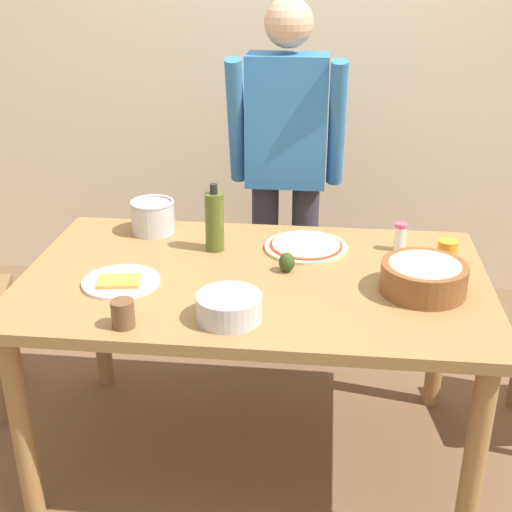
{
  "coord_description": "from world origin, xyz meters",
  "views": [
    {
      "loc": [
        0.24,
        -2.11,
        1.78
      ],
      "look_at": [
        0.0,
        0.05,
        0.81
      ],
      "focal_mm": 48.03,
      "sensor_mm": 36.0,
      "label": 1
    }
  ],
  "objects_px": {
    "plate_with_slice": "(121,282)",
    "mixing_bowl_steel": "(229,307)",
    "cup_small_brown": "(123,314)",
    "cup_orange": "(447,252)",
    "salt_shaker": "(400,237)",
    "pizza_raw_on_board": "(306,246)",
    "olive_oil_bottle": "(214,221)",
    "dining_table": "(254,299)",
    "person_cook": "(286,163)",
    "avocado": "(287,262)",
    "popcorn_bowl": "(424,275)",
    "steel_pot": "(153,216)"
  },
  "relations": [
    {
      "from": "person_cook",
      "to": "popcorn_bowl",
      "type": "distance_m",
      "value": 0.97
    },
    {
      "from": "cup_small_brown",
      "to": "avocado",
      "type": "xyz_separation_m",
      "value": [
        0.46,
        0.44,
        -0.01
      ]
    },
    {
      "from": "plate_with_slice",
      "to": "mixing_bowl_steel",
      "type": "height_order",
      "value": "mixing_bowl_steel"
    },
    {
      "from": "dining_table",
      "to": "avocado",
      "type": "relative_size",
      "value": 22.86
    },
    {
      "from": "avocado",
      "to": "popcorn_bowl",
      "type": "bearing_deg",
      "value": -13.39
    },
    {
      "from": "pizza_raw_on_board",
      "to": "cup_orange",
      "type": "distance_m",
      "value": 0.51
    },
    {
      "from": "mixing_bowl_steel",
      "to": "dining_table",
      "type": "bearing_deg",
      "value": 82.44
    },
    {
      "from": "dining_table",
      "to": "steel_pot",
      "type": "bearing_deg",
      "value": 141.53
    },
    {
      "from": "dining_table",
      "to": "person_cook",
      "type": "distance_m",
      "value": 0.81
    },
    {
      "from": "person_cook",
      "to": "pizza_raw_on_board",
      "type": "xyz_separation_m",
      "value": [
        0.11,
        -0.51,
        -0.17
      ]
    },
    {
      "from": "popcorn_bowl",
      "to": "cup_small_brown",
      "type": "xyz_separation_m",
      "value": [
        -0.91,
        -0.33,
        -0.02
      ]
    },
    {
      "from": "person_cook",
      "to": "avocado",
      "type": "height_order",
      "value": "person_cook"
    },
    {
      "from": "pizza_raw_on_board",
      "to": "person_cook",
      "type": "bearing_deg",
      "value": 102.56
    },
    {
      "from": "steel_pot",
      "to": "avocado",
      "type": "relative_size",
      "value": 2.48
    },
    {
      "from": "dining_table",
      "to": "cup_orange",
      "type": "xyz_separation_m",
      "value": [
        0.67,
        0.18,
        0.13
      ]
    },
    {
      "from": "olive_oil_bottle",
      "to": "dining_table",
      "type": "bearing_deg",
      "value": -50.23
    },
    {
      "from": "dining_table",
      "to": "olive_oil_bottle",
      "type": "distance_m",
      "value": 0.34
    },
    {
      "from": "avocado",
      "to": "olive_oil_bottle",
      "type": "bearing_deg",
      "value": 149.88
    },
    {
      "from": "mixing_bowl_steel",
      "to": "salt_shaker",
      "type": "bearing_deg",
      "value": 46.7
    },
    {
      "from": "plate_with_slice",
      "to": "steel_pot",
      "type": "relative_size",
      "value": 1.5
    },
    {
      "from": "pizza_raw_on_board",
      "to": "steel_pot",
      "type": "distance_m",
      "value": 0.62
    },
    {
      "from": "pizza_raw_on_board",
      "to": "cup_small_brown",
      "type": "xyz_separation_m",
      "value": [
        -0.51,
        -0.64,
        0.03
      ]
    },
    {
      "from": "mixing_bowl_steel",
      "to": "steel_pot",
      "type": "xyz_separation_m",
      "value": [
        -0.4,
        0.66,
        0.03
      ]
    },
    {
      "from": "pizza_raw_on_board",
      "to": "steel_pot",
      "type": "relative_size",
      "value": 1.79
    },
    {
      "from": "person_cook",
      "to": "salt_shaker",
      "type": "distance_m",
      "value": 0.68
    },
    {
      "from": "olive_oil_bottle",
      "to": "cup_orange",
      "type": "distance_m",
      "value": 0.84
    },
    {
      "from": "plate_with_slice",
      "to": "mixing_bowl_steel",
      "type": "distance_m",
      "value": 0.44
    },
    {
      "from": "pizza_raw_on_board",
      "to": "salt_shaker",
      "type": "height_order",
      "value": "salt_shaker"
    },
    {
      "from": "popcorn_bowl",
      "to": "cup_small_brown",
      "type": "height_order",
      "value": "popcorn_bowl"
    },
    {
      "from": "popcorn_bowl",
      "to": "mixing_bowl_steel",
      "type": "bearing_deg",
      "value": -157.58
    },
    {
      "from": "dining_table",
      "to": "mixing_bowl_steel",
      "type": "bearing_deg",
      "value": -97.56
    },
    {
      "from": "popcorn_bowl",
      "to": "cup_orange",
      "type": "relative_size",
      "value": 3.29
    },
    {
      "from": "plate_with_slice",
      "to": "cup_small_brown",
      "type": "distance_m",
      "value": 0.29
    },
    {
      "from": "cup_orange",
      "to": "steel_pot",
      "type": "bearing_deg",
      "value": 171.15
    },
    {
      "from": "pizza_raw_on_board",
      "to": "olive_oil_bottle",
      "type": "xyz_separation_m",
      "value": [
        -0.34,
        -0.04,
        0.1
      ]
    },
    {
      "from": "cup_orange",
      "to": "salt_shaker",
      "type": "height_order",
      "value": "salt_shaker"
    },
    {
      "from": "cup_small_brown",
      "to": "avocado",
      "type": "relative_size",
      "value": 1.21
    },
    {
      "from": "person_cook",
      "to": "popcorn_bowl",
      "type": "bearing_deg",
      "value": -58.27
    },
    {
      "from": "plate_with_slice",
      "to": "cup_small_brown",
      "type": "height_order",
      "value": "cup_small_brown"
    },
    {
      "from": "person_cook",
      "to": "mixing_bowl_steel",
      "type": "bearing_deg",
      "value": -95.07
    },
    {
      "from": "mixing_bowl_steel",
      "to": "cup_small_brown",
      "type": "height_order",
      "value": "cup_small_brown"
    },
    {
      "from": "plate_with_slice",
      "to": "cup_small_brown",
      "type": "bearing_deg",
      "value": -71.71
    },
    {
      "from": "steel_pot",
      "to": "cup_orange",
      "type": "relative_size",
      "value": 2.04
    },
    {
      "from": "plate_with_slice",
      "to": "steel_pot",
      "type": "xyz_separation_m",
      "value": [
        -0.0,
        0.47,
        0.06
      ]
    },
    {
      "from": "pizza_raw_on_board",
      "to": "avocado",
      "type": "distance_m",
      "value": 0.22
    },
    {
      "from": "popcorn_bowl",
      "to": "cup_small_brown",
      "type": "bearing_deg",
      "value": -160.13
    },
    {
      "from": "plate_with_slice",
      "to": "avocado",
      "type": "distance_m",
      "value": 0.57
    },
    {
      "from": "cup_orange",
      "to": "salt_shaker",
      "type": "bearing_deg",
      "value": 148.57
    },
    {
      "from": "olive_oil_bottle",
      "to": "salt_shaker",
      "type": "distance_m",
      "value": 0.69
    },
    {
      "from": "dining_table",
      "to": "olive_oil_bottle",
      "type": "xyz_separation_m",
      "value": [
        -0.17,
        0.21,
        0.2
      ]
    }
  ]
}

